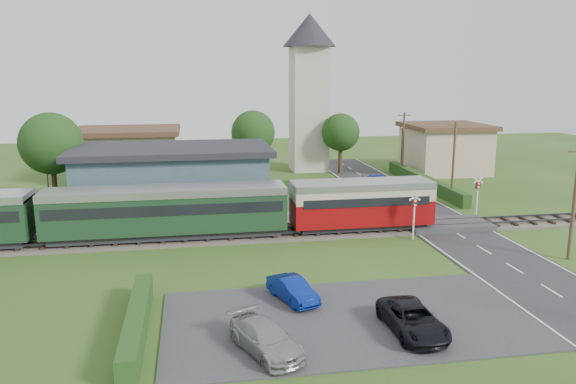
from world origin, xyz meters
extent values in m
plane|color=#2D4C19|center=(0.00, 0.00, 0.00)|extent=(120.00, 120.00, 0.00)
cube|color=#4C443D|center=(0.00, 2.00, 0.10)|extent=(76.00, 3.20, 0.20)
cube|color=#3F3F47|center=(0.00, 1.28, 0.42)|extent=(76.00, 0.08, 0.15)
cube|color=#3F3F47|center=(0.00, 2.72, 0.42)|extent=(76.00, 0.08, 0.15)
cube|color=#28282B|center=(10.00, 0.00, 0.03)|extent=(6.00, 70.00, 0.05)
cube|color=#333335|center=(-1.50, -12.00, 0.04)|extent=(17.00, 9.00, 0.08)
cube|color=#333335|center=(10.00, 2.00, 0.23)|extent=(6.20, 3.40, 0.45)
cube|color=gray|center=(-10.00, 5.20, 0.23)|extent=(30.00, 3.00, 0.45)
cube|color=#BDB5A4|center=(-18.00, 5.20, 1.65)|extent=(2.00, 2.00, 2.40)
cube|color=#232328|center=(-18.00, 5.20, 2.93)|extent=(2.30, 2.30, 0.15)
cube|color=#375761|center=(-10.00, 11.00, 2.40)|extent=(15.00, 8.00, 4.80)
cube|color=#232328|center=(-10.00, 11.00, 5.05)|extent=(16.00, 9.00, 0.50)
cube|color=#232328|center=(-10.00, 7.06, 1.10)|extent=(1.20, 0.12, 2.20)
cube|color=black|center=(-15.00, 7.06, 2.40)|extent=(1.00, 0.12, 1.20)
cube|color=black|center=(-13.00, 7.06, 2.40)|extent=(1.00, 0.12, 1.20)
cube|color=black|center=(-7.00, 7.06, 2.40)|extent=(1.00, 0.12, 1.20)
cube|color=black|center=(-5.00, 7.06, 2.40)|extent=(1.00, 0.12, 1.20)
cube|color=#232328|center=(3.41, 2.00, 0.59)|extent=(9.00, 2.20, 0.50)
cube|color=maroon|center=(3.41, 2.00, 1.59)|extent=(10.00, 2.80, 1.80)
cube|color=#BCB29A|center=(3.41, 2.00, 2.84)|extent=(10.00, 2.82, 0.90)
cube|color=black|center=(3.41, 2.00, 2.49)|extent=(9.00, 2.88, 0.60)
cube|color=#9E9E9F|center=(3.41, 2.00, 3.49)|extent=(10.00, 2.90, 0.45)
cube|color=#232328|center=(-10.19, 2.00, 0.59)|extent=(15.20, 2.20, 0.50)
cube|color=#18341E|center=(-10.19, 2.00, 2.09)|extent=(16.00, 2.80, 2.60)
cube|color=black|center=(-10.19, 2.00, 2.49)|extent=(15.40, 2.86, 0.70)
cube|color=#9E9E9F|center=(-10.19, 2.00, 3.49)|extent=(16.00, 2.90, 0.50)
cube|color=#BDB5A4|center=(5.00, 28.00, 7.00)|extent=(4.00, 4.00, 14.00)
cone|color=#232328|center=(5.00, 28.00, 15.80)|extent=(6.00, 6.00, 3.60)
cube|color=tan|center=(-15.00, 25.00, 2.50)|extent=(10.00, 8.00, 5.00)
cube|color=#472D1E|center=(-15.00, 25.00, 5.25)|extent=(10.80, 8.80, 0.50)
cube|color=tan|center=(20.00, 24.00, 2.50)|extent=(8.00, 8.00, 5.00)
cube|color=#472D1E|center=(20.00, 24.00, 5.25)|extent=(8.80, 8.80, 0.50)
cube|color=#193814|center=(-11.00, -12.00, 0.60)|extent=(0.80, 9.00, 1.20)
cube|color=#193814|center=(14.20, 16.00, 0.60)|extent=(0.80, 18.00, 1.20)
cube|color=#193814|center=(-10.00, 15.50, 0.65)|extent=(22.00, 0.80, 1.30)
cylinder|color=#332316|center=(-20.00, 14.00, 2.06)|extent=(0.44, 0.44, 4.12)
sphere|color=#143311|center=(-20.00, 14.00, 5.40)|extent=(5.20, 5.20, 5.20)
cylinder|color=#332316|center=(-2.00, 23.00, 1.93)|extent=(0.44, 0.44, 3.85)
sphere|color=#143311|center=(-2.00, 23.00, 5.04)|extent=(4.60, 4.60, 4.60)
cylinder|color=#332316|center=(8.00, 25.00, 1.79)|extent=(0.44, 0.44, 3.58)
sphere|color=#143311|center=(8.00, 25.00, 4.68)|extent=(4.20, 4.20, 4.20)
cylinder|color=#473321|center=(14.20, -6.00, 3.50)|extent=(0.22, 0.22, 7.00)
cylinder|color=#473321|center=(14.20, 10.00, 3.50)|extent=(0.22, 0.22, 7.00)
cube|color=#473321|center=(14.20, 10.00, 6.70)|extent=(1.40, 0.10, 0.10)
cylinder|color=#473321|center=(14.20, 22.00, 3.50)|extent=(0.22, 0.22, 7.00)
cube|color=#473321|center=(14.20, 22.00, 6.70)|extent=(1.40, 0.10, 0.10)
cylinder|color=silver|center=(6.40, -0.40, 1.50)|extent=(0.12, 0.12, 3.00)
cube|color=#232328|center=(6.40, -0.40, 2.60)|extent=(0.35, 0.18, 0.55)
sphere|color=#FF190C|center=(6.40, -0.52, 2.75)|extent=(0.14, 0.14, 0.14)
sphere|color=#FF190C|center=(6.40, -0.52, 2.45)|extent=(0.14, 0.14, 0.14)
cube|color=silver|center=(6.40, -0.40, 3.00)|extent=(0.84, 0.05, 0.55)
cube|color=silver|center=(6.40, -0.40, 3.00)|extent=(0.84, 0.05, 0.55)
cylinder|color=silver|center=(13.60, 4.40, 1.50)|extent=(0.12, 0.12, 3.00)
cube|color=#232328|center=(13.60, 4.40, 2.60)|extent=(0.35, 0.18, 0.55)
sphere|color=#FF190C|center=(13.60, 4.28, 2.75)|extent=(0.14, 0.14, 0.14)
sphere|color=#FF190C|center=(13.60, 4.28, 2.45)|extent=(0.14, 0.14, 0.14)
cube|color=silver|center=(13.60, 4.40, 3.00)|extent=(0.84, 0.05, 0.55)
cube|color=silver|center=(13.60, 4.40, 3.00)|extent=(0.84, 0.05, 0.55)
cylinder|color=#3F3F47|center=(-22.00, 20.00, 2.50)|extent=(0.14, 0.14, 5.00)
sphere|color=orange|center=(-22.00, 20.00, 5.00)|extent=(0.30, 0.30, 0.30)
cylinder|color=#3F3F47|center=(16.00, 27.00, 2.50)|extent=(0.14, 0.14, 5.00)
sphere|color=orange|center=(16.00, 27.00, 5.00)|extent=(0.30, 0.30, 0.30)
imported|color=#1D33A8|center=(10.16, 17.84, 0.64)|extent=(3.69, 2.31, 1.17)
imported|color=navy|center=(-3.66, -9.50, 0.66)|extent=(2.35, 3.70, 1.15)
imported|color=gray|center=(-5.69, -14.50, 0.69)|extent=(3.21, 4.54, 1.22)
imported|color=black|center=(0.91, -13.86, 0.70)|extent=(2.18, 4.49, 1.23)
imported|color=gray|center=(-3.63, 5.34, 1.31)|extent=(0.64, 0.43, 1.71)
imported|color=gray|center=(-15.27, 4.49, 1.23)|extent=(0.78, 0.89, 1.56)
camera|label=1|loc=(-8.35, -35.43, 11.34)|focal=35.00mm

